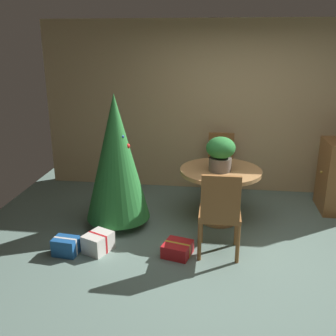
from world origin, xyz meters
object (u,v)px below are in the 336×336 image
at_px(wooden_chair_near, 220,211).
at_px(wooden_chair_far, 220,162).
at_px(round_dining_table, 220,185).
at_px(holiday_tree, 116,158).
at_px(gift_box_red, 177,249).
at_px(gift_box_cream, 98,242).
at_px(gift_box_blue, 66,246).
at_px(flower_vase, 221,152).

height_order(wooden_chair_near, wooden_chair_far, wooden_chair_near).
height_order(round_dining_table, holiday_tree, holiday_tree).
bearing_deg(round_dining_table, holiday_tree, -167.40).
relative_size(wooden_chair_near, gift_box_red, 2.75).
xyz_separation_m(wooden_chair_far, gift_box_red, (-0.45, -1.83, -0.46)).
bearing_deg(round_dining_table, gift_box_red, -115.64).
height_order(wooden_chair_near, holiday_tree, holiday_tree).
height_order(holiday_tree, gift_box_cream, holiday_tree).
height_order(gift_box_cream, gift_box_blue, gift_box_cream).
xyz_separation_m(gift_box_cream, gift_box_red, (0.91, 0.03, -0.03)).
relative_size(round_dining_table, flower_vase, 2.40).
xyz_separation_m(wooden_chair_far, gift_box_cream, (-1.36, -1.85, -0.43)).
xyz_separation_m(round_dining_table, holiday_tree, (-1.29, -0.29, 0.41)).
bearing_deg(wooden_chair_near, round_dining_table, 90.00).
bearing_deg(wooden_chair_near, flower_vase, 90.91).
distance_m(round_dining_table, gift_box_blue, 2.06).
bearing_deg(gift_box_cream, flower_vase, 34.24).
height_order(flower_vase, gift_box_blue, flower_vase).
height_order(round_dining_table, gift_box_red, round_dining_table).
distance_m(round_dining_table, gift_box_cream, 1.72).
distance_m(wooden_chair_far, gift_box_red, 1.94).
bearing_deg(round_dining_table, wooden_chair_near, -90.00).
xyz_separation_m(gift_box_red, gift_box_blue, (-1.24, -0.15, 0.03)).
bearing_deg(wooden_chair_far, gift_box_red, -103.89).
relative_size(wooden_chair_far, holiday_tree, 0.57).
xyz_separation_m(round_dining_table, wooden_chair_near, (-0.00, -0.90, 0.04)).
relative_size(flower_vase, wooden_chair_near, 0.44).
distance_m(round_dining_table, gift_box_red, 1.13).
relative_size(round_dining_table, wooden_chair_far, 1.08).
xyz_separation_m(wooden_chair_near, holiday_tree, (-1.29, 0.61, 0.36)).
xyz_separation_m(wooden_chair_near, gift_box_blue, (-1.70, -0.19, -0.45)).
bearing_deg(gift_box_cream, gift_box_blue, -160.36).
relative_size(round_dining_table, gift_box_red, 2.91).
bearing_deg(wooden_chair_near, gift_box_red, -174.57).
relative_size(holiday_tree, gift_box_cream, 4.48).
distance_m(flower_vase, gift_box_cream, 1.84).
bearing_deg(gift_box_cream, gift_box_red, 1.67).
relative_size(gift_box_cream, gift_box_red, 1.06).
relative_size(flower_vase, gift_box_cream, 1.15).
xyz_separation_m(flower_vase, gift_box_cream, (-1.35, -0.92, -0.86)).
bearing_deg(wooden_chair_near, gift_box_cream, -177.08).
height_order(gift_box_red, gift_box_blue, gift_box_blue).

